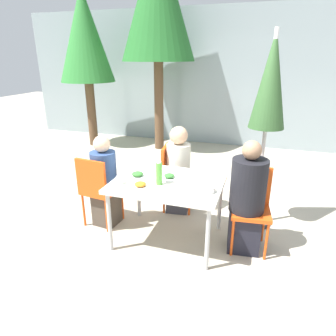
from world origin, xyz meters
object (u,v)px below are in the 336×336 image
at_px(person_left, 105,183).
at_px(tree_behind_left, 85,37).
at_px(person_right, 247,201).
at_px(bottle, 159,173).
at_px(salad_bowl, 206,189).
at_px(drinking_cup, 120,180).
at_px(chair_right, 251,202).
at_px(chair_far, 173,172).
at_px(person_far, 178,171).
at_px(chair_left, 98,186).
at_px(closed_umbrella, 270,88).

xyz_separation_m(person_left, tree_behind_left, (-2.05, 3.11, 1.82)).
distance_m(person_right, bottle, 0.96).
bearing_deg(salad_bowl, person_right, 29.93).
relative_size(drinking_cup, salad_bowl, 0.47).
xyz_separation_m(chair_right, chair_far, (-1.04, 0.57, 0.00)).
bearing_deg(salad_bowl, bottle, 177.30).
bearing_deg(chair_right, person_far, -34.94).
height_order(chair_left, person_left, person_left).
relative_size(chair_left, person_right, 0.73).
xyz_separation_m(chair_left, person_far, (0.81, 0.68, 0.04)).
relative_size(chair_left, bottle, 3.48).
relative_size(closed_umbrella, bottle, 8.86).
bearing_deg(salad_bowl, tree_behind_left, 134.90).
height_order(drinking_cup, tree_behind_left, tree_behind_left).
xyz_separation_m(person_left, chair_right, (1.71, 0.08, -0.02)).
distance_m(person_left, drinking_cup, 0.54).
height_order(chair_right, bottle, bottle).
distance_m(chair_left, bottle, 0.90).
height_order(closed_umbrella, salad_bowl, closed_umbrella).
bearing_deg(drinking_cup, chair_left, 150.07).
distance_m(person_left, chair_far, 0.92).
bearing_deg(drinking_cup, person_left, 139.15).
relative_size(chair_far, tree_behind_left, 0.26).
bearing_deg(closed_umbrella, drinking_cup, -147.45).
height_order(closed_umbrella, drinking_cup, closed_umbrella).
xyz_separation_m(chair_left, drinking_cup, (0.43, -0.25, 0.24)).
relative_size(closed_umbrella, drinking_cup, 28.06).
relative_size(person_left, drinking_cup, 14.09).
distance_m(chair_right, drinking_cup, 1.41).
relative_size(chair_right, salad_bowl, 5.18).
bearing_deg(bottle, person_right, 12.76).
distance_m(person_far, drinking_cup, 1.02).
xyz_separation_m(person_left, drinking_cup, (0.37, -0.32, 0.22)).
relative_size(bottle, salad_bowl, 1.49).
bearing_deg(bottle, chair_right, 17.07).
relative_size(chair_right, closed_umbrella, 0.39).
xyz_separation_m(closed_umbrella, salad_bowl, (-0.50, -0.81, -0.91)).
distance_m(chair_left, person_left, 0.10).
height_order(person_left, person_right, person_right).
xyz_separation_m(chair_right, bottle, (-0.94, -0.29, 0.32)).
distance_m(bottle, drinking_cup, 0.42).
bearing_deg(drinking_cup, chair_right, 16.62).
bearing_deg(chair_right, chair_far, -34.66).
xyz_separation_m(chair_right, person_far, (-0.96, 0.53, 0.04)).
height_order(chair_right, closed_umbrella, closed_umbrella).
distance_m(chair_left, person_right, 1.73).
distance_m(drinking_cup, salad_bowl, 0.91).
bearing_deg(person_far, closed_umbrella, 81.42).
distance_m(chair_right, person_right, 0.10).
bearing_deg(closed_umbrella, person_left, -162.09).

